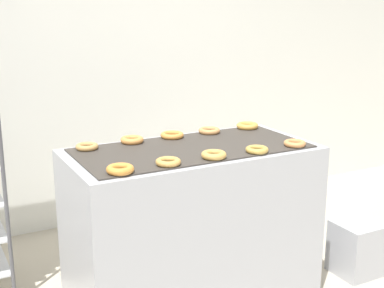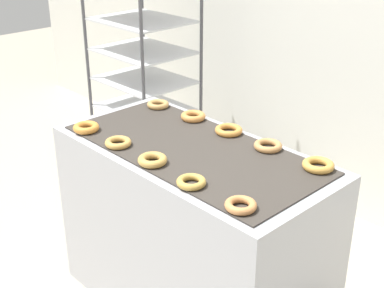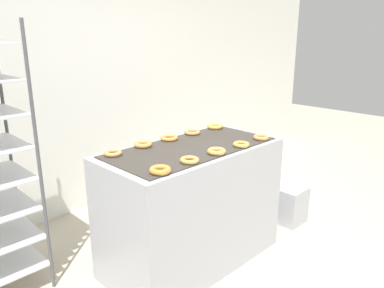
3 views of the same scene
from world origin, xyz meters
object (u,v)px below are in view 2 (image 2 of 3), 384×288
donut_near_leftmost (86,128)px  donut_far_center (229,130)px  donut_far_left (193,116)px  fryer_machine (192,232)px  donut_near_center (153,160)px  donut_far_rightmost (318,165)px  donut_far_leftmost (158,104)px  donut_near_rightmost (241,205)px  donut_far_right (268,146)px  donut_near_right (191,182)px  donut_near_left (118,143)px  baking_rack_cart (144,66)px

donut_near_leftmost → donut_far_center: bearing=44.4°
donut_far_left → donut_far_center: (0.26, 0.00, -0.00)m
donut_near_leftmost → fryer_machine: bearing=25.8°
donut_near_center → donut_far_rightmost: same height
donut_far_leftmost → donut_far_rightmost: 1.10m
donut_far_rightmost → donut_far_center: bearing=179.7°
donut_near_leftmost → donut_far_leftmost: 0.50m
donut_near_rightmost → donut_far_leftmost: size_ratio=1.00×
donut_far_right → donut_far_rightmost: bearing=-0.1°
donut_near_leftmost → donut_far_left: same height
donut_near_right → donut_far_right: 0.52m
fryer_machine → donut_near_left: (-0.27, -0.25, 0.51)m
fryer_machine → donut_near_leftmost: (-0.53, -0.26, 0.51)m
donut_near_right → donut_far_rightmost: size_ratio=0.88×
donut_near_leftmost → donut_near_right: 0.80m
donut_near_left → donut_far_center: size_ratio=0.91×
fryer_machine → donut_near_leftmost: size_ratio=10.50×
donut_far_right → donut_far_rightmost: size_ratio=0.96×
donut_near_left → donut_far_right: bearing=43.7°
donut_near_right → donut_far_leftmost: (-0.81, 0.50, 0.00)m
donut_far_right → donut_far_rightmost: donut_far_rightmost is taller
baking_rack_cart → donut_near_center: (1.31, -0.99, 0.03)m
donut_near_right → fryer_machine: bearing=136.1°
donut_near_left → donut_far_center: (0.27, 0.51, 0.00)m
donut_near_rightmost → donut_far_center: same height
baking_rack_cart → donut_near_leftmost: bearing=-52.3°
donut_far_rightmost → donut_near_left: bearing=-148.3°
donut_near_center → donut_near_rightmost: (0.54, -0.00, -0.00)m
baking_rack_cart → donut_near_rightmost: 2.10m
donut_near_right → donut_far_left: bearing=135.8°
donut_near_rightmost → donut_far_leftmost: (-1.09, 0.49, -0.00)m
donut_near_leftmost → donut_near_left: (0.26, 0.01, -0.00)m
donut_far_right → donut_far_left: bearing=-180.0°
fryer_machine → donut_far_leftmost: (-0.54, 0.24, 0.51)m
baking_rack_cart → donut_near_center: bearing=-37.2°
donut_near_leftmost → donut_near_rightmost: size_ratio=1.07×
donut_near_leftmost → donut_near_center: bearing=1.0°
donut_far_rightmost → donut_far_left: bearing=180.0°
donut_near_right → donut_far_right: bearing=90.9°
baking_rack_cart → donut_far_rightmost: size_ratio=13.19×
donut_near_left → donut_far_rightmost: bearing=31.7°
donut_near_rightmost → donut_far_rightmost: size_ratio=0.89×
donut_far_left → donut_far_right: (0.53, 0.00, -0.00)m
donut_far_leftmost → donut_far_right: 0.81m
donut_near_right → donut_far_leftmost: same height
donut_far_leftmost → donut_far_rightmost: size_ratio=0.89×
donut_far_rightmost → donut_near_leftmost: bearing=-154.5°
donut_near_left → donut_near_right: size_ratio=1.03×
fryer_machine → donut_far_center: bearing=90.3°
donut_near_left → donut_far_right: (0.53, 0.51, 0.00)m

